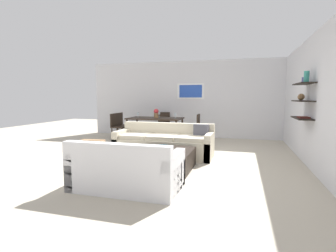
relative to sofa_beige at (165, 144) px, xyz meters
name	(u,v)px	position (x,y,z in m)	size (l,w,h in m)	color
ground_plane	(165,159)	(0.12, -0.34, -0.29)	(18.00, 18.00, 0.00)	#BCB29E
back_wall_unit	(202,99)	(0.42, 3.19, 1.06)	(8.40, 0.09, 2.70)	silver
right_wall_shelf_unit	(307,101)	(3.15, 0.26, 1.06)	(0.34, 8.20, 2.70)	silver
sofa_beige	(165,144)	(0.00, 0.00, 0.00)	(2.35, 0.90, 0.78)	beige
loveseat_white	(126,171)	(0.09, -2.37, 0.00)	(1.65, 0.90, 0.78)	white
coffee_table	(162,159)	(0.28, -1.12, -0.10)	(1.20, 1.06, 0.38)	black
decorative_bowl	(162,147)	(0.28, -1.10, 0.13)	(0.29, 0.29, 0.09)	navy
apple_on_coffee_table	(153,147)	(0.06, -1.04, 0.13)	(0.09, 0.09, 0.09)	#669E2D
dining_table	(155,120)	(-0.96, 2.09, 0.39)	(1.77, 0.96, 0.75)	black
dining_chair_head	(163,123)	(-0.96, 2.97, 0.21)	(0.44, 0.44, 0.88)	black
dining_chair_left_far	(123,123)	(-2.25, 2.30, 0.21)	(0.44, 0.44, 0.88)	black
dining_chair_left_near	(117,125)	(-2.25, 1.87, 0.21)	(0.44, 0.44, 0.88)	black
dining_chair_right_far	(195,126)	(0.33, 2.30, 0.21)	(0.44, 0.44, 0.88)	black
wine_glass_right_far	(175,115)	(-0.30, 2.20, 0.57)	(0.08, 0.08, 0.16)	silver
wine_glass_left_far	(138,114)	(-1.62, 2.20, 0.57)	(0.07, 0.07, 0.16)	silver
wine_glass_head	(159,113)	(-0.96, 2.50, 0.58)	(0.08, 0.08, 0.18)	silver
centerpiece_vase	(156,113)	(-0.94, 2.13, 0.61)	(0.16, 0.16, 0.29)	olive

